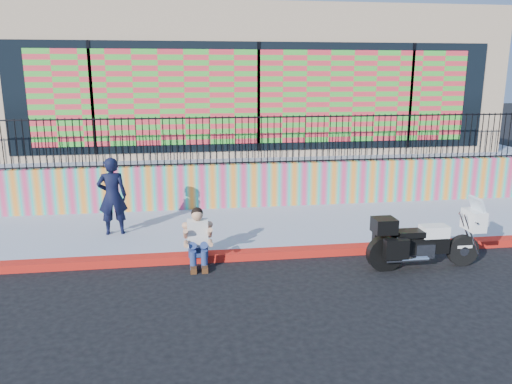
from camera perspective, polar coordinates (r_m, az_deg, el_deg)
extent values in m
plane|color=black|center=(9.81, 3.87, -7.33)|extent=(90.00, 90.00, 0.00)
cube|color=red|center=(9.78, 3.88, -6.92)|extent=(16.00, 0.30, 0.15)
cube|color=#949BB2|center=(11.31, 2.13, -4.04)|extent=(16.00, 3.00, 0.15)
cube|color=#D93969|center=(12.67, 0.86, 0.82)|extent=(16.00, 0.20, 1.10)
cube|color=#949BB2|center=(17.65, -1.76, 4.19)|extent=(16.00, 10.00, 1.25)
cube|color=tan|center=(17.22, -1.74, 12.73)|extent=(14.00, 8.00, 4.00)
cube|color=black|center=(13.25, 0.29, 10.77)|extent=(12.60, 0.04, 2.80)
cube|color=#E93341|center=(13.22, 0.30, 10.77)|extent=(11.48, 0.02, 2.40)
cylinder|color=black|center=(10.00, 22.54, -6.18)|extent=(0.58, 0.12, 0.58)
cylinder|color=black|center=(9.33, 14.49, -6.93)|extent=(0.58, 0.12, 0.58)
cube|color=black|center=(9.59, 18.72, -5.71)|extent=(0.84, 0.25, 0.30)
cube|color=silver|center=(9.60, 18.45, -6.23)|extent=(0.35, 0.30, 0.27)
cube|color=white|center=(9.59, 19.69, -4.24)|extent=(0.49, 0.28, 0.21)
cube|color=black|center=(9.39, 17.14, -4.53)|extent=(0.49, 0.30, 0.11)
cube|color=white|center=(9.91, 23.63, -2.95)|extent=(0.27, 0.46, 0.37)
cube|color=silver|center=(9.86, 23.96, -1.36)|extent=(0.16, 0.41, 0.30)
cube|color=black|center=(9.14, 14.44, -3.72)|extent=(0.39, 0.37, 0.27)
cube|color=black|center=(9.08, 15.73, -6.30)|extent=(0.43, 0.16, 0.35)
cube|color=black|center=(9.53, 14.45, -5.25)|extent=(0.43, 0.16, 0.35)
cube|color=white|center=(9.97, 22.58, -5.70)|extent=(0.28, 0.14, 0.05)
imported|color=black|center=(10.83, -16.10, -0.45)|extent=(0.63, 0.44, 1.64)
cube|color=navy|center=(9.45, -6.64, -6.65)|extent=(0.36, 0.28, 0.18)
cube|color=silver|center=(9.30, -6.69, -4.71)|extent=(0.38, 0.27, 0.54)
sphere|color=tan|center=(9.16, -6.74, -2.65)|extent=(0.21, 0.21, 0.21)
cube|color=#472814|center=(9.11, -7.15, -8.74)|extent=(0.11, 0.26, 0.10)
cube|color=#472814|center=(9.12, -5.88, -8.70)|extent=(0.11, 0.26, 0.10)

